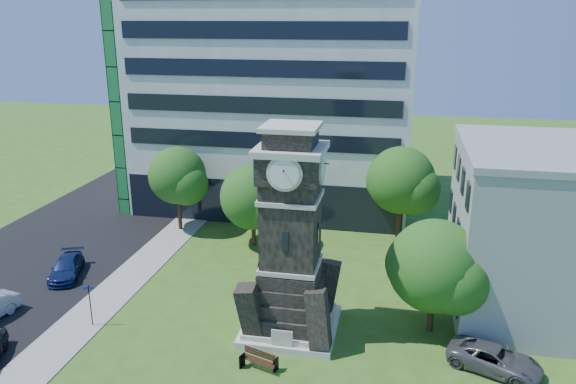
% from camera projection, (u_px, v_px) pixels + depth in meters
% --- Properties ---
extents(ground, '(160.00, 160.00, 0.00)m').
position_uv_depth(ground, '(232.00, 342.00, 31.89)').
color(ground, '#355A19').
rests_on(ground, ground).
extents(sidewalk, '(3.00, 70.00, 0.06)m').
position_uv_depth(sidewalk, '(120.00, 286.00, 38.37)').
color(sidewalk, gray).
rests_on(sidewalk, ground).
extents(street, '(14.00, 80.00, 0.02)m').
position_uv_depth(street, '(11.00, 275.00, 40.01)').
color(street, black).
rests_on(street, ground).
extents(clock_tower, '(5.40, 5.40, 12.22)m').
position_uv_depth(clock_tower, '(291.00, 246.00, 31.59)').
color(clock_tower, beige).
rests_on(clock_tower, ground).
extents(office_tall, '(26.20, 15.11, 28.60)m').
position_uv_depth(office_tall, '(276.00, 55.00, 52.37)').
color(office_tall, white).
rests_on(office_tall, ground).
extents(car_street_north, '(3.29, 4.92, 1.32)m').
position_uv_depth(car_street_north, '(67.00, 268.00, 39.71)').
color(car_street_north, '#111E4D').
rests_on(car_street_north, ground).
extents(car_east_lot, '(5.24, 3.87, 1.32)m').
position_uv_depth(car_east_lot, '(495.00, 359.00, 29.12)').
color(car_east_lot, '#525258').
rests_on(car_east_lot, ground).
extents(park_bench, '(1.92, 0.51, 0.99)m').
position_uv_depth(park_bench, '(259.00, 360.00, 29.32)').
color(park_bench, black).
rests_on(park_bench, ground).
extents(street_sign, '(0.64, 0.06, 2.66)m').
position_uv_depth(street_sign, '(90.00, 301.00, 33.04)').
color(street_sign, black).
rests_on(street_sign, ground).
extents(tree_nw, '(5.34, 4.85, 7.29)m').
position_uv_depth(tree_nw, '(178.00, 178.00, 47.26)').
color(tree_nw, '#332114').
rests_on(tree_nw, ground).
extents(tree_nc, '(5.70, 5.19, 6.70)m').
position_uv_depth(tree_nc, '(254.00, 199.00, 44.10)').
color(tree_nc, '#332114').
rests_on(tree_nc, ground).
extents(tree_ne, '(6.07, 5.52, 7.72)m').
position_uv_depth(tree_ne, '(402.00, 182.00, 45.55)').
color(tree_ne, '#332114').
rests_on(tree_ne, ground).
extents(tree_east, '(5.89, 5.36, 6.85)m').
position_uv_depth(tree_east, '(436.00, 269.00, 31.80)').
color(tree_east, '#332114').
rests_on(tree_east, ground).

